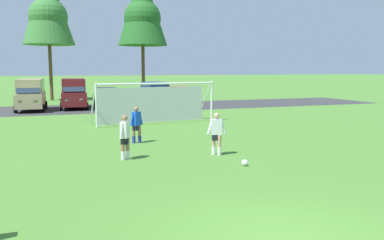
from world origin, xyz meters
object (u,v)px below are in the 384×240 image
player_striker_near (125,137)px  parked_car_slot_left (73,93)px  soccer_ball (245,163)px  player_midfield_center (137,125)px  player_defender_far (217,134)px  parked_car_slot_center (155,94)px  soccer_goal (153,102)px  parked_car_slot_center_right (180,95)px  parked_car_slot_center_left (107,97)px  parked_car_slot_far_left (31,94)px

player_striker_near → parked_car_slot_left: (-0.73, 20.39, 0.52)m
soccer_ball → player_midfield_center: 6.08m
player_defender_far → parked_car_slot_center: parked_car_slot_center is taller
player_striker_near → player_defender_far: size_ratio=1.00×
soccer_goal → parked_car_slot_center: (2.92, 10.95, -0.18)m
soccer_ball → parked_car_slot_center_right: size_ratio=0.05×
soccer_ball → parked_car_slot_center: bearing=83.3°
player_defender_far → parked_car_slot_center_left: (-1.40, 21.17, 0.05)m
player_defender_far → parked_car_slot_left: 21.24m
parked_car_slot_center_right → parked_car_slot_far_left: bearing=-175.8°
player_striker_near → parked_car_slot_center: 21.39m
soccer_ball → player_striker_near: size_ratio=0.13×
parked_car_slot_left → player_striker_near: bearing=-87.9°
parked_car_slot_left → parked_car_slot_center_right: size_ratio=1.15×
parked_car_slot_center_left → soccer_goal: bearing=-83.0°
soccer_ball → parked_car_slot_center: (2.69, 22.78, 1.00)m
player_midfield_center → soccer_goal: bearing=69.6°
player_striker_near → parked_car_slot_center: size_ratio=0.35×
player_defender_far → parked_car_slot_center: 21.06m
parked_car_slot_left → parked_car_slot_center_left: bearing=7.2°
soccer_goal → player_defender_far: size_ratio=4.62×
parked_car_slot_left → player_defender_far: bearing=-78.7°
parked_car_slot_far_left → parked_car_slot_center_left: (6.08, 1.00, -0.47)m
player_midfield_center → player_defender_far: (2.39, -3.51, 0.00)m
soccer_goal → parked_car_slot_left: soccer_goal is taller
parked_car_slot_center_left → parked_car_slot_center: parked_car_slot_center is taller
player_midfield_center → parked_car_slot_center_left: size_ratio=0.38×
soccer_ball → parked_car_slot_left: size_ratio=0.05×
parked_car_slot_center_left → parked_car_slot_left: bearing=-172.8°
soccer_ball → parked_car_slot_center_left: (-1.62, 23.10, 0.77)m
parked_car_slot_far_left → parked_car_slot_center_right: size_ratio=1.16×
player_midfield_center → parked_car_slot_center: size_ratio=0.35×
soccer_goal → parked_car_slot_center_right: bearing=64.3°
player_midfield_center → parked_car_slot_center_left: parked_car_slot_center_left is taller
player_striker_near → parked_car_slot_center_left: (2.05, 20.74, 0.05)m
parked_car_slot_center_left → parked_car_slot_center: bearing=-4.2°
player_midfield_center → parked_car_slot_left: bearing=95.9°
parked_car_slot_center → soccer_ball: bearing=-96.7°
parked_car_slot_left → parked_car_slot_center_right: parked_car_slot_left is taller
soccer_goal → player_midfield_center: (-2.38, -6.39, -0.47)m
player_midfield_center → parked_car_slot_center_right: bearing=66.2°
parked_car_slot_left → parked_car_slot_center_left: 2.84m
parked_car_slot_center → player_midfield_center: bearing=-107.0°
soccer_goal → parked_car_slot_center_right: 12.45m
soccer_ball → parked_car_slot_center_left: 23.17m
soccer_goal → parked_car_slot_center: bearing=75.1°
soccer_goal → parked_car_slot_center_left: 11.36m
parked_car_slot_center_left → player_striker_near: bearing=-95.6°
parked_car_slot_far_left → parked_car_slot_left: size_ratio=1.01×
parked_car_slot_far_left → parked_car_slot_center_right: 12.90m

